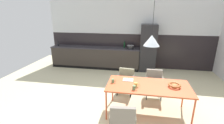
% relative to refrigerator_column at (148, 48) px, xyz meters
% --- Properties ---
extents(ground_plane, '(9.24, 9.24, 0.00)m').
position_rel_refrigerator_column_xyz_m(ground_plane, '(-0.74, -3.13, -0.95)').
color(ground_plane, beige).
extents(back_wall_splashback_dark, '(7.10, 0.12, 1.46)m').
position_rel_refrigerator_column_xyz_m(back_wall_splashback_dark, '(-0.74, 0.36, -0.22)').
color(back_wall_splashback_dark, black).
rests_on(back_wall_splashback_dark, ground).
extents(back_wall_panel_upper, '(7.10, 0.12, 1.46)m').
position_rel_refrigerator_column_xyz_m(back_wall_panel_upper, '(-0.74, 0.36, 1.24)').
color(back_wall_panel_upper, silver).
rests_on(back_wall_panel_upper, back_wall_splashback_dark).
extents(kitchen_counter, '(3.83, 0.63, 0.91)m').
position_rel_refrigerator_column_xyz_m(kitchen_counter, '(-2.24, -0.00, -0.50)').
color(kitchen_counter, '#332D28').
rests_on(kitchen_counter, ground).
extents(refrigerator_column, '(0.64, 0.60, 1.90)m').
position_rel_refrigerator_column_xyz_m(refrigerator_column, '(0.00, 0.00, 0.00)').
color(refrigerator_column, '#232326').
rests_on(refrigerator_column, ground).
extents(dining_table, '(1.92, 0.92, 0.75)m').
position_rel_refrigerator_column_xyz_m(dining_table, '(-0.10, -3.06, -0.24)').
color(dining_table, '#D2532C').
rests_on(dining_table, ground).
extents(armchair_near_window, '(0.49, 0.47, 0.79)m').
position_rel_refrigerator_column_xyz_m(armchair_near_window, '(0.12, -2.18, -0.44)').
color(armchair_near_window, gray).
rests_on(armchair_near_window, ground).
extents(armchair_by_stool, '(0.53, 0.51, 0.81)m').
position_rel_refrigerator_column_xyz_m(armchair_by_stool, '(-0.58, -4.03, -0.45)').
color(armchair_by_stool, gray).
rests_on(armchair_by_stool, ground).
extents(armchair_corner_seat, '(0.54, 0.52, 0.74)m').
position_rel_refrigerator_column_xyz_m(armchair_corner_seat, '(-0.70, -2.11, -0.48)').
color(armchair_corner_seat, gray).
rests_on(armchair_corner_seat, ground).
extents(fruit_bowl, '(0.28, 0.28, 0.07)m').
position_rel_refrigerator_column_xyz_m(fruit_bowl, '(0.48, -3.05, -0.15)').
color(fruit_bowl, '#B2662D').
rests_on(fruit_bowl, dining_table).
extents(open_book, '(0.25, 0.19, 0.02)m').
position_rel_refrigerator_column_xyz_m(open_book, '(-0.58, -2.85, -0.19)').
color(open_book, white).
rests_on(open_book, dining_table).
extents(mug_white_ceramic, '(0.12, 0.07, 0.10)m').
position_rel_refrigerator_column_xyz_m(mug_white_ceramic, '(-0.38, -3.20, -0.15)').
color(mug_white_ceramic, gold).
rests_on(mug_white_ceramic, dining_table).
extents(mug_dark_espresso, '(0.12, 0.07, 0.10)m').
position_rel_refrigerator_column_xyz_m(mug_dark_espresso, '(-0.41, -3.34, -0.15)').
color(mug_dark_espresso, '#5B8456').
rests_on(mug_dark_espresso, dining_table).
extents(mug_wide_latte, '(0.11, 0.07, 0.09)m').
position_rel_refrigerator_column_xyz_m(mug_wide_latte, '(-0.93, -3.06, -0.16)').
color(mug_wide_latte, '#5B8456').
rests_on(mug_wide_latte, dining_table).
extents(cooking_pot, '(0.28, 0.28, 0.17)m').
position_rel_refrigerator_column_xyz_m(cooking_pot, '(-0.72, -0.05, 0.03)').
color(cooking_pot, black).
rests_on(cooking_pot, kitchen_counter).
extents(bottle_vinegar_dark, '(0.07, 0.07, 0.27)m').
position_rel_refrigerator_column_xyz_m(bottle_vinegar_dark, '(-0.98, 0.11, 0.07)').
color(bottle_vinegar_dark, '#0F3319').
rests_on(bottle_vinegar_dark, kitchen_counter).
extents(bottle_spice_small, '(0.06, 0.06, 0.27)m').
position_rel_refrigerator_column_xyz_m(bottle_spice_small, '(-3.92, -0.05, 0.07)').
color(bottle_spice_small, black).
rests_on(bottle_spice_small, kitchen_counter).
extents(pendant_lamp_over_table_near, '(0.35, 0.35, 1.19)m').
position_rel_refrigerator_column_xyz_m(pendant_lamp_over_table_near, '(-0.10, -3.04, 0.85)').
color(pendant_lamp_over_table_near, black).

